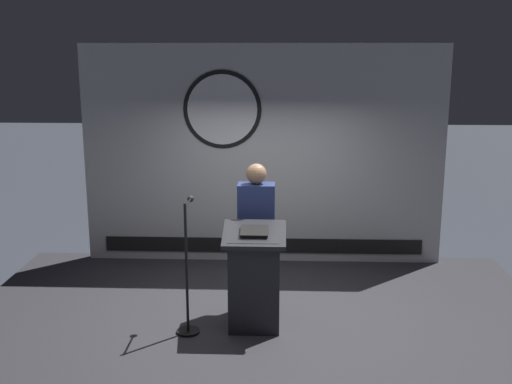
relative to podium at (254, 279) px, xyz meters
The scene contains 6 objects.
ground_plane 0.89m from the podium, 86.40° to the left, with size 40.00×40.00×0.00m, color #383D47.
stage_platform 0.75m from the podium, 86.40° to the left, with size 6.40×4.00×0.30m, color #333338.
banner_display 2.35m from the podium, 89.79° to the left, with size 4.80×0.12×2.92m.
podium is the anchor object (origin of this frame).
speaker_person 0.57m from the podium, 89.96° to the left, with size 0.40×0.26×1.66m.
microphone_stand 0.69m from the podium, behind, with size 0.24×0.55×1.37m.
Camera 1 is at (0.24, -6.36, 3.17)m, focal length 43.79 mm.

